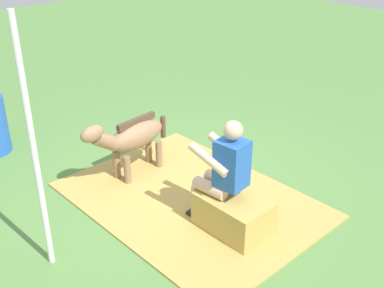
# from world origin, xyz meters

# --- Properties ---
(ground_plane) EXTENTS (24.00, 24.00, 0.00)m
(ground_plane) POSITION_xyz_m (0.00, 0.00, 0.00)
(ground_plane) COLOR #568442
(hay_patch) EXTENTS (2.97, 2.16, 0.02)m
(hay_patch) POSITION_xyz_m (-0.26, 0.00, 0.01)
(hay_patch) COLOR tan
(hay_patch) RESTS_ON ground
(hay_bale) EXTENTS (0.79, 0.51, 0.41)m
(hay_bale) POSITION_xyz_m (-0.99, 0.06, 0.21)
(hay_bale) COLOR tan
(hay_bale) RESTS_ON ground
(person_seated) EXTENTS (0.69, 0.46, 1.29)m
(person_seated) POSITION_xyz_m (-0.83, 0.07, 0.70)
(person_seated) COLOR #D8AD8C
(person_seated) RESTS_ON ground
(pony_standing) EXTENTS (0.40, 1.35, 0.92)m
(pony_standing) POSITION_xyz_m (0.69, 0.14, 0.55)
(pony_standing) COLOR #8C6B4C
(pony_standing) RESTS_ON ground
(tent_pole_left) EXTENTS (0.06, 0.06, 2.49)m
(tent_pole_left) POSITION_xyz_m (-0.10, 1.76, 1.25)
(tent_pole_left) COLOR silver
(tent_pole_left) RESTS_ON ground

